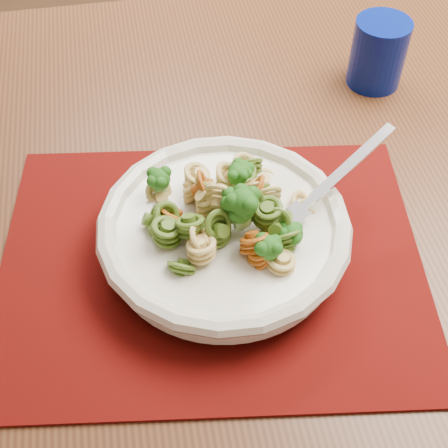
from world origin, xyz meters
TOP-DOWN VIEW (x-y plane):
  - dining_table at (-0.54, -0.28)m, footprint 1.60×1.34m
  - placemat at (-0.59, -0.34)m, footprint 0.53×0.50m
  - pasta_bowl at (-0.57, -0.34)m, footprint 0.25×0.25m
  - pasta_broccoli_heap at (-0.57, -0.34)m, footprint 0.21×0.21m
  - fork at (-0.51, -0.37)m, footprint 0.18×0.04m
  - tumbler at (-0.25, -0.21)m, footprint 0.07×0.07m

SIDE VIEW (x-z plane):
  - dining_table at x=-0.54m, z-range 0.25..0.94m
  - placemat at x=-0.59m, z-range 0.69..0.69m
  - pasta_bowl at x=-0.57m, z-range 0.70..0.75m
  - tumbler at x=-0.25m, z-range 0.69..0.78m
  - fork at x=-0.51m, z-range 0.70..0.78m
  - pasta_broccoli_heap at x=-0.57m, z-range 0.71..0.77m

